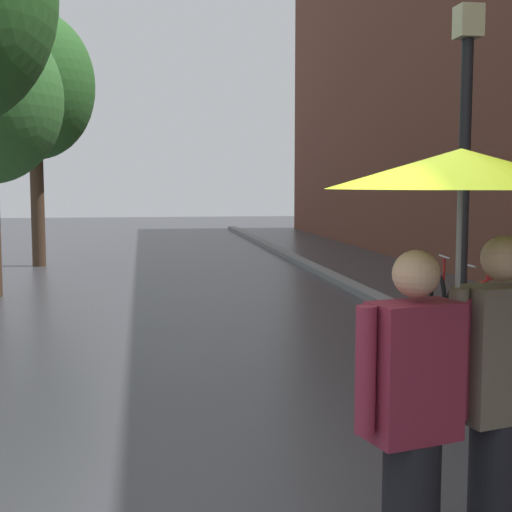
{
  "coord_description": "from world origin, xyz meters",
  "views": [
    {
      "loc": [
        -0.65,
        -3.05,
        1.96
      ],
      "look_at": [
        0.31,
        2.96,
        1.35
      ],
      "focal_mm": 50.38,
      "sensor_mm": 36.0,
      "label": 1
    }
  ],
  "objects_px": {
    "couple_under_umbrella": "(459,296)",
    "street_tree_3": "(34,86)",
    "street_lamp_post": "(464,159)",
    "parked_bicycle_5": "(473,295)",
    "parked_bicycle_4": "(495,307)"
  },
  "relations": [
    {
      "from": "parked_bicycle_4",
      "to": "parked_bicycle_5",
      "type": "distance_m",
      "value": 0.95
    },
    {
      "from": "couple_under_umbrella",
      "to": "street_tree_3",
      "type": "bearing_deg",
      "value": 104.75
    },
    {
      "from": "street_lamp_post",
      "to": "couple_under_umbrella",
      "type": "bearing_deg",
      "value": -115.2
    },
    {
      "from": "couple_under_umbrella",
      "to": "street_lamp_post",
      "type": "relative_size",
      "value": 0.57
    },
    {
      "from": "couple_under_umbrella",
      "to": "street_lamp_post",
      "type": "distance_m",
      "value": 4.38
    },
    {
      "from": "parked_bicycle_5",
      "to": "couple_under_umbrella",
      "type": "bearing_deg",
      "value": -116.52
    },
    {
      "from": "parked_bicycle_4",
      "to": "couple_under_umbrella",
      "type": "distance_m",
      "value": 6.47
    },
    {
      "from": "street_tree_3",
      "to": "parked_bicycle_5",
      "type": "bearing_deg",
      "value": -48.92
    },
    {
      "from": "street_tree_3",
      "to": "couple_under_umbrella",
      "type": "bearing_deg",
      "value": -75.25
    },
    {
      "from": "parked_bicycle_5",
      "to": "couple_under_umbrella",
      "type": "xyz_separation_m",
      "value": [
        -3.25,
        -6.51,
        1.08
      ]
    },
    {
      "from": "street_tree_3",
      "to": "parked_bicycle_5",
      "type": "distance_m",
      "value": 11.49
    },
    {
      "from": "parked_bicycle_4",
      "to": "parked_bicycle_5",
      "type": "bearing_deg",
      "value": 81.24
    },
    {
      "from": "street_lamp_post",
      "to": "street_tree_3",
      "type": "bearing_deg",
      "value": 117.9
    },
    {
      "from": "street_tree_3",
      "to": "couple_under_umbrella",
      "type": "distance_m",
      "value": 15.43
    },
    {
      "from": "street_tree_3",
      "to": "couple_under_umbrella",
      "type": "height_order",
      "value": "street_tree_3"
    }
  ]
}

